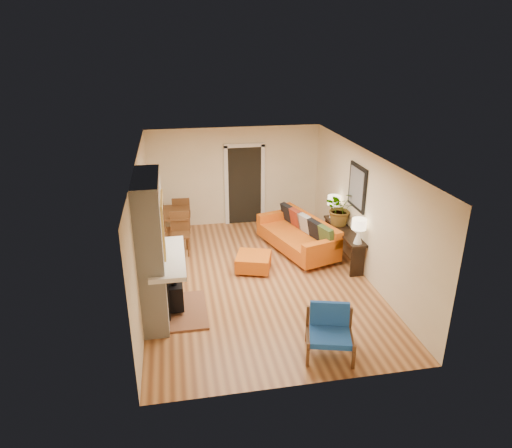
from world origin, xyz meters
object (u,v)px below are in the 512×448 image
object	(u,v)px
houseplant	(340,208)
lamp_far	(334,204)
sofa	(300,235)
blue_chair	(330,328)
lamp_near	(359,228)
ottoman	(253,261)
console_table	(344,235)
dining_table	(177,218)

from	to	relation	value
houseplant	lamp_far	bearing A→B (deg)	88.76
sofa	blue_chair	size ratio (longest dim) A/B	2.70
sofa	lamp_near	bearing A→B (deg)	-58.95
lamp_near	lamp_far	xyz separation A→B (m)	(0.00, 1.52, 0.00)
ottoman	console_table	distance (m)	2.13
console_table	houseplant	distance (m)	0.62
sofa	lamp_far	bearing A→B (deg)	9.19
lamp_near	lamp_far	size ratio (longest dim) A/B	1.00
dining_table	houseplant	size ratio (longest dim) A/B	2.28
dining_table	lamp_near	world-z (taller)	lamp_near
sofa	dining_table	distance (m)	2.99
sofa	blue_chair	world-z (taller)	sofa
ottoman	console_table	world-z (taller)	console_table
sofa	console_table	distance (m)	1.06
ottoman	console_table	bearing A→B (deg)	4.88
sofa	lamp_far	size ratio (longest dim) A/B	4.48
console_table	lamp_far	distance (m)	0.90
lamp_far	houseplant	xyz separation A→B (m)	(-0.01, -0.46, 0.06)
blue_chair	dining_table	distance (m)	5.25
sofa	houseplant	size ratio (longest dim) A/B	3.02
blue_chair	houseplant	distance (m)	3.76
ottoman	console_table	xyz separation A→B (m)	(2.09, 0.18, 0.37)
console_table	lamp_near	xyz separation A→B (m)	(0.00, -0.76, 0.49)
console_table	lamp_near	size ratio (longest dim) A/B	3.43
dining_table	lamp_far	bearing A→B (deg)	-13.36
sofa	lamp_far	xyz separation A→B (m)	(0.83, 0.14, 0.68)
lamp_far	lamp_near	bearing A→B (deg)	-90.00
dining_table	lamp_far	xyz separation A→B (m)	(3.64, -0.86, 0.42)
sofa	ottoman	size ratio (longest dim) A/B	2.71
blue_chair	console_table	size ratio (longest dim) A/B	0.48
blue_chair	sofa	bearing A→B (deg)	81.46
ottoman	lamp_near	distance (m)	2.33
ottoman	lamp_near	xyz separation A→B (m)	(2.09, -0.58, 0.85)
dining_table	lamp_near	distance (m)	4.37
sofa	lamp_near	distance (m)	1.75
blue_chair	houseplant	bearing A→B (deg)	67.91
dining_table	blue_chair	bearing A→B (deg)	-64.68
houseplant	ottoman	bearing A→B (deg)	-167.04
ottoman	houseplant	size ratio (longest dim) A/B	1.12
console_table	lamp_near	world-z (taller)	lamp_near
ottoman	blue_chair	size ratio (longest dim) A/B	1.00
ottoman	lamp_far	world-z (taller)	lamp_far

